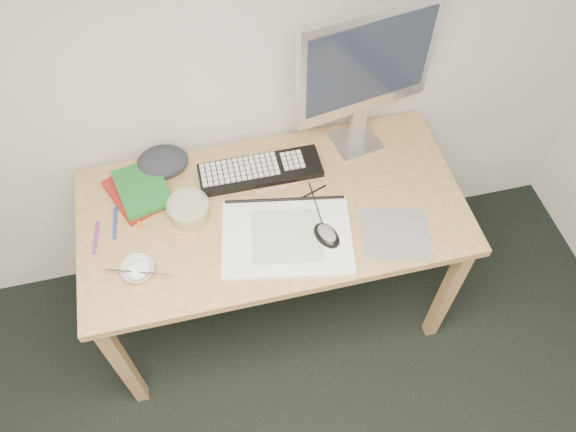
{
  "coord_description": "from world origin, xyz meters",
  "views": [
    {
      "loc": [
        0.07,
        0.25,
        2.4
      ],
      "look_at": [
        0.33,
        1.33,
        0.83
      ],
      "focal_mm": 35.0,
      "sensor_mm": 36.0,
      "label": 1
    }
  ],
  "objects_px": {
    "rice_bowl": "(138,270)",
    "keyboard": "(260,171)",
    "monitor": "(366,67)",
    "sketchpad": "(287,237)",
    "desk": "(273,221)"
  },
  "relations": [
    {
      "from": "sketchpad",
      "to": "keyboard",
      "type": "height_order",
      "value": "keyboard"
    },
    {
      "from": "desk",
      "to": "monitor",
      "type": "xyz_separation_m",
      "value": [
        0.39,
        0.24,
        0.46
      ]
    },
    {
      "from": "desk",
      "to": "rice_bowl",
      "type": "relative_size",
      "value": 12.37
    },
    {
      "from": "desk",
      "to": "sketchpad",
      "type": "xyz_separation_m",
      "value": [
        0.02,
        -0.14,
        0.09
      ]
    },
    {
      "from": "desk",
      "to": "keyboard",
      "type": "distance_m",
      "value": 0.2
    },
    {
      "from": "desk",
      "to": "monitor",
      "type": "relative_size",
      "value": 2.33
    },
    {
      "from": "sketchpad",
      "to": "desk",
      "type": "bearing_deg",
      "value": 109.13
    },
    {
      "from": "rice_bowl",
      "to": "keyboard",
      "type": "bearing_deg",
      "value": 34.46
    },
    {
      "from": "sketchpad",
      "to": "monitor",
      "type": "bearing_deg",
      "value": 56.0
    },
    {
      "from": "sketchpad",
      "to": "monitor",
      "type": "height_order",
      "value": "monitor"
    },
    {
      "from": "sketchpad",
      "to": "rice_bowl",
      "type": "distance_m",
      "value": 0.52
    },
    {
      "from": "monitor",
      "to": "rice_bowl",
      "type": "relative_size",
      "value": 5.3
    },
    {
      "from": "rice_bowl",
      "to": "desk",
      "type": "bearing_deg",
      "value": 17.68
    },
    {
      "from": "sketchpad",
      "to": "keyboard",
      "type": "bearing_deg",
      "value": 105.89
    },
    {
      "from": "keyboard",
      "to": "monitor",
      "type": "distance_m",
      "value": 0.54
    }
  ]
}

